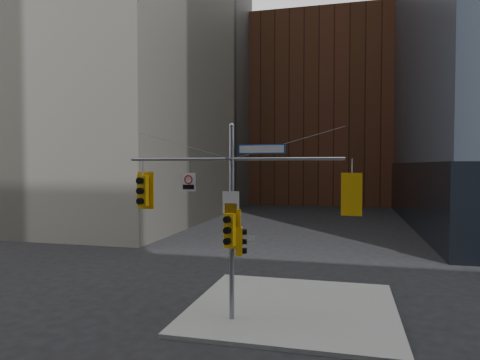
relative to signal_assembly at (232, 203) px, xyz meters
The scene contains 13 objects.
ground 4.85m from the signal_assembly, 90.00° to the right, with size 160.00×160.00×0.00m, color black.
sidewalk_corner 5.18m from the signal_assembly, 45.10° to the left, with size 8.00×8.00×0.15m, color gray.
brick_midrise 56.82m from the signal_assembly, 90.00° to the left, with size 26.00×20.00×28.00m, color brown.
signal_assembly is the anchor object (origin of this frame).
traffic_light_west_arm 3.55m from the signal_assembly, behind, with size 0.69×0.56×1.44m.
traffic_light_east_arm 4.24m from the signal_assembly, ahead, with size 0.69×0.55×1.44m.
traffic_light_pole_side 1.44m from the signal_assembly, ahead, with size 0.45×0.38×1.04m.
traffic_light_pole_front 0.98m from the signal_assembly, 89.76° to the right, with size 0.68×0.60×1.44m.
street_sign_blade 2.22m from the signal_assembly, ahead, with size 1.74×0.17×0.34m.
regulatory_sign_arm 1.83m from the signal_assembly, behind, with size 0.55×0.10×0.69m.
regulatory_sign_pole 0.11m from the signal_assembly, 90.00° to the right, with size 0.61×0.07×0.79m.
street_blade_ew 1.35m from the signal_assembly, ahead, with size 0.76×0.11×0.15m.
street_blade_ns 1.56m from the signal_assembly, 90.00° to the left, with size 0.10×0.80×0.16m.
Camera 1 is at (4.10, -12.94, 5.78)m, focal length 32.00 mm.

